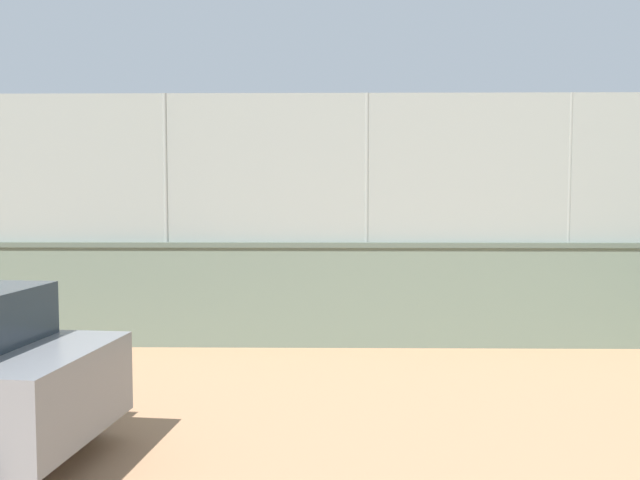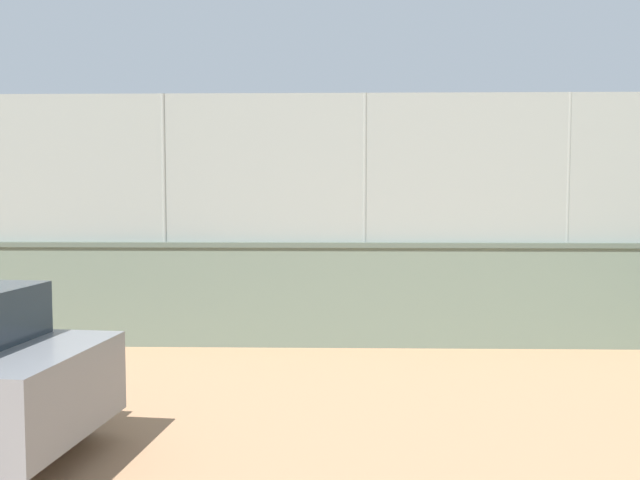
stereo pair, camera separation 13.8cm
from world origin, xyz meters
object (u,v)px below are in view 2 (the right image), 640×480
at_px(player_crossing_court, 205,273).
at_px(courtside_bench, 5,305).
at_px(player_baseline_waiting, 279,249).
at_px(sports_ball, 479,260).
at_px(player_foreground_swinging, 510,259).

relative_size(player_crossing_court, courtside_bench, 0.95).
bearing_deg(player_baseline_waiting, player_crossing_court, 79.17).
height_order(player_crossing_court, sports_ball, player_crossing_court).
distance_m(player_baseline_waiting, sports_ball, 6.19).
bearing_deg(player_foreground_swinging, player_crossing_court, 25.15).
relative_size(sports_ball, courtside_bench, 0.06).
relative_size(player_foreground_swinging, player_baseline_waiting, 0.95).
relative_size(player_crossing_court, sports_ball, 15.32).
distance_m(player_baseline_waiting, courtside_bench, 7.97).
relative_size(player_baseline_waiting, courtside_bench, 0.97).
xyz_separation_m(player_baseline_waiting, player_crossing_court, (1.01, 5.30, -0.03)).
height_order(player_crossing_court, courtside_bench, player_crossing_court).
relative_size(player_foreground_swinging, courtside_bench, 0.93).
xyz_separation_m(player_baseline_waiting, courtside_bench, (4.35, 6.66, -0.45)).
bearing_deg(player_crossing_court, sports_ball, -168.53).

